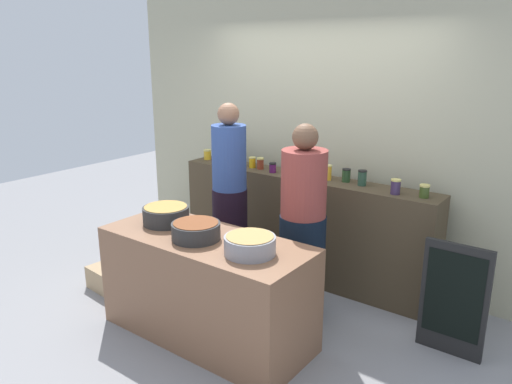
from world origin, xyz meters
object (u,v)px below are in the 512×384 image
Objects in this scene: preserve_jar_5 at (260,163)px; preserve_jar_7 at (306,167)px; cooking_pot_center at (196,231)px; bread_crate at (115,278)px; preserve_jar_3 at (240,161)px; chalkboard_sign at (454,300)px; cooking_pot_left at (166,215)px; cook_in_cap at (303,233)px; preserve_jar_1 at (224,156)px; cook_with_tongs at (230,206)px; preserve_jar_10 at (362,178)px; preserve_jar_12 at (424,191)px; preserve_jar_4 at (252,162)px; preserve_jar_9 at (346,175)px; preserve_jar_6 at (273,168)px; preserve_jar_8 at (328,172)px; preserve_jar_0 at (207,154)px; cooking_pot_right at (250,245)px; preserve_jar_2 at (228,157)px; preserve_jar_11 at (396,187)px.

preserve_jar_7 is (0.50, 0.08, 0.01)m from preserve_jar_5.
cooking_pot_center is 1.46m from bread_crate.
chalkboard_sign is at bearing -10.71° from preserve_jar_3.
cook_in_cap is at bearing 36.80° from cooking_pot_left.
cook_with_tongs is (0.59, -0.62, -0.30)m from preserve_jar_1.
cooking_pot_center is (-0.65, -1.48, -0.21)m from preserve_jar_10.
preserve_jar_12 is at bearing -4.10° from preserve_jar_7.
cooking_pot_left is (0.25, -1.30, -0.19)m from preserve_jar_3.
preserve_jar_9 reaches higher than preserve_jar_4.
cook_in_cap is at bearing -39.88° from preserve_jar_6.
cook_with_tongs is at bearing -83.19° from preserve_jar_5.
preserve_jar_9 is 0.33× the size of cooking_pot_left.
preserve_jar_4 is 0.87m from preserve_jar_8.
preserve_jar_0 is at bearing 157.71° from cook_in_cap.
preserve_jar_4 is 0.78× the size of preserve_jar_8.
preserve_jar_0 is 1.24m from preserve_jar_7.
cook_with_tongs reaches higher than cooking_pot_right.
preserve_jar_3 is 1.84m from cooking_pot_right.
cook_in_cap is at bearing -22.29° from preserve_jar_0.
chalkboard_sign is (2.86, -0.50, -0.65)m from preserve_jar_0.
bread_crate is (-1.68, -0.66, -0.64)m from cook_in_cap.
bread_crate is (-1.22, 0.12, -0.80)m from cooking_pot_center.
preserve_jar_1 reaches higher than preserve_jar_6.
cook_with_tongs is (-1.61, -0.57, -0.29)m from preserve_jar_12.
preserve_jar_8 is 0.08× the size of cook_with_tongs.
preserve_jar_2 is at bearing 121.48° from cooking_pot_center.
preserve_jar_0 reaches higher than cooking_pot_center.
cook_in_cap reaches higher than preserve_jar_1.
preserve_jar_4 is 1.21m from preserve_jar_10.
preserve_jar_11 is at bearing -2.71° from preserve_jar_1.
chalkboard_sign is at bearing -9.97° from preserve_jar_0.
preserve_jar_10 reaches higher than cooking_pot_right.
preserve_jar_10 is at bearing -9.74° from preserve_jar_9.
cook_in_cap is at bearing 59.58° from cooking_pot_center.
preserve_jar_4 is at bearing 147.18° from cook_in_cap.
cook_with_tongs reaches higher than preserve_jar_5.
preserve_jar_12 is at bearing -5.54° from preserve_jar_9.
cooking_pot_left is at bearing 174.33° from cooking_pot_right.
preserve_jar_4 is 1.78m from bread_crate.
preserve_jar_5 reaches higher than preserve_jar_0.
cook_with_tongs reaches higher than preserve_jar_1.
preserve_jar_5 is 0.19m from preserve_jar_6.
preserve_jar_9 is at bearing 88.63° from cook_in_cap.
preserve_jar_2 reaches higher than preserve_jar_3.
preserve_jar_0 reaches higher than preserve_jar_6.
bread_crate is at bearing -150.18° from preserve_jar_11.
cooking_pot_left is at bearing -60.75° from preserve_jar_0.
chalkboard_sign is (2.54, -0.47, -0.66)m from preserve_jar_2.
preserve_jar_4 is 1.56m from preserve_jar_11.
cooking_pot_center is at bearing -107.62° from preserve_jar_9.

